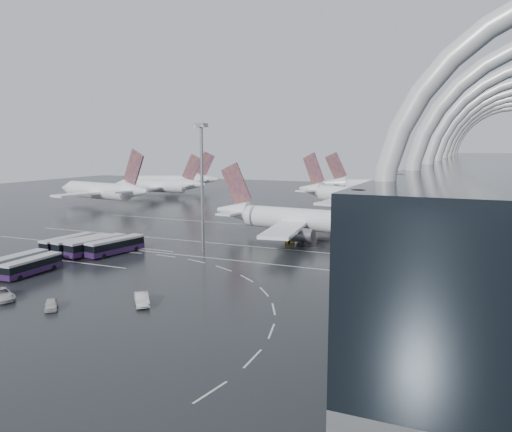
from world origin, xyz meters
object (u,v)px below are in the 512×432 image
at_px(airliner_main, 309,221).
at_px(van_curve_b, 51,304).
at_px(floodlight_mast, 202,172).
at_px(gse_cart_belly_e, 346,234).
at_px(gse_cart_belly_a, 346,244).
at_px(gse_cart_belly_c, 290,240).
at_px(jet_remote_west, 104,191).
at_px(gse_cart_belly_d, 381,242).
at_px(bus_row_near_b, 82,244).
at_px(van_curve_a, 1,294).
at_px(airliner_gate_c, 384,187).
at_px(van_curve_c, 142,299).
at_px(jet_remote_far, 173,182).
at_px(bus_row_near_c, 96,245).
at_px(bus_row_far_c, 32,265).
at_px(airliner_gate_b, 363,197).
at_px(jet_remote_mid, 160,186).
at_px(bus_row_near_a, 67,243).
at_px(bus_row_far_b, 16,263).
at_px(bus_row_near_d, 116,246).
at_px(gse_cart_belly_b, 378,239).

relative_size(airliner_main, van_curve_b, 13.00).
distance_m(floodlight_mast, gse_cart_belly_e, 42.15).
xyz_separation_m(gse_cart_belly_a, gse_cart_belly_e, (-3.27, 12.99, 0.08)).
relative_size(gse_cart_belly_c, gse_cart_belly_e, 0.90).
bearing_deg(jet_remote_west, gse_cart_belly_d, 173.93).
bearing_deg(jet_remote_west, bus_row_near_b, 138.24).
height_order(van_curve_a, gse_cart_belly_c, van_curve_a).
distance_m(airliner_gate_c, van_curve_c, 162.56).
bearing_deg(airliner_gate_c, van_curve_c, -111.26).
distance_m(van_curve_c, gse_cart_belly_c, 52.57).
relative_size(jet_remote_far, bus_row_near_c, 3.05).
bearing_deg(bus_row_far_c, airliner_gate_b, -20.24).
relative_size(jet_remote_mid, bus_row_near_c, 3.08).
bearing_deg(airliner_gate_b, van_curve_b, -78.84).
bearing_deg(van_curve_c, bus_row_near_a, 106.30).
bearing_deg(van_curve_c, gse_cart_belly_d, 26.78).
relative_size(bus_row_near_a, gse_cart_belly_d, 6.07).
bearing_deg(bus_row_far_c, bus_row_near_c, 1.95).
xyz_separation_m(jet_remote_west, bus_row_near_b, (51.79, -67.35, -3.77)).
bearing_deg(bus_row_near_a, bus_row_near_b, -85.09).
height_order(bus_row_far_b, van_curve_b, bus_row_far_b).
relative_size(bus_row_near_b, van_curve_c, 2.54).
relative_size(airliner_gate_c, jet_remote_mid, 1.24).
bearing_deg(gse_cart_belly_e, bus_row_near_c, -135.95).
bearing_deg(van_curve_a, floodlight_mast, 10.84).
xyz_separation_m(jet_remote_west, bus_row_near_a, (47.77, -67.36, -3.82)).
height_order(jet_remote_west, bus_row_near_c, jet_remote_west).
bearing_deg(van_curve_a, jet_remote_mid, 49.92).
bearing_deg(airliner_main, bus_row_far_c, -119.59).
bearing_deg(floodlight_mast, jet_remote_mid, 129.12).
height_order(airliner_gate_c, gse_cart_belly_d, airliner_gate_c).
distance_m(jet_remote_west, gse_cart_belly_e, 102.29).
bearing_deg(van_curve_a, airliner_gate_c, 15.27).
distance_m(bus_row_near_d, floodlight_mast, 23.97).
height_order(bus_row_near_c, gse_cart_belly_c, bus_row_near_c).
relative_size(airliner_gate_c, gse_cart_belly_d, 25.66).
bearing_deg(jet_remote_mid, bus_row_far_b, 102.38).
bearing_deg(gse_cart_belly_a, van_curve_a, -122.25).
distance_m(airliner_main, floodlight_mast, 30.70).
relative_size(bus_row_near_a, floodlight_mast, 0.47).
distance_m(jet_remote_mid, gse_cart_belly_c, 114.20).
height_order(bus_row_near_a, bus_row_near_d, bus_row_near_d).
bearing_deg(bus_row_near_b, jet_remote_mid, 37.23).
relative_size(jet_remote_far, bus_row_near_d, 3.12).
relative_size(airliner_gate_b, bus_row_near_a, 4.37).
bearing_deg(airliner_gate_c, gse_cart_belly_c, -110.52).
relative_size(bus_row_near_a, bus_row_far_c, 1.06).
bearing_deg(bus_row_near_c, bus_row_far_b, -178.70).
xyz_separation_m(van_curve_a, gse_cart_belly_b, (42.93, 68.96, -0.32)).
xyz_separation_m(bus_row_far_c, gse_cart_belly_c, (31.96, 46.31, -1.07)).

